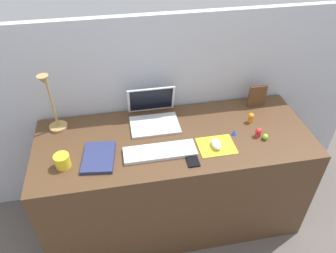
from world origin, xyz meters
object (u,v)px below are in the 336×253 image
object	(u,v)px
desk_lamp	(52,105)
toy_figurine_lime	(265,137)
laptop	(153,113)
mouse	(216,144)
toy_figurine_blue	(234,132)
toy_figurine_red	(258,132)
toy_figurine_orange	(251,117)
cell_phone	(192,158)
picture_frame	(257,96)
coffee_mug	(62,161)
notebook_pad	(99,157)
keyboard	(160,152)

from	to	relation	value
desk_lamp	toy_figurine_lime	size ratio (longest dim) A/B	10.71
laptop	mouse	size ratio (longest dim) A/B	3.12
toy_figurine_blue	toy_figurine_red	size ratio (longest dim) A/B	0.60
toy_figurine_orange	cell_phone	bearing A→B (deg)	-149.67
toy_figurine_red	laptop	bearing A→B (deg)	155.69
cell_phone	picture_frame	xyz separation A→B (m)	(0.55, 0.43, 0.07)
picture_frame	toy_figurine_orange	distance (m)	0.20
picture_frame	coffee_mug	distance (m)	1.29
notebook_pad	toy_figurine_lime	size ratio (longest dim) A/B	6.49
picture_frame	toy_figurine_red	size ratio (longest dim) A/B	2.55
laptop	keyboard	bearing A→B (deg)	-91.43
desk_lamp	mouse	bearing A→B (deg)	-19.68
cell_phone	toy_figurine_orange	size ratio (longest dim) A/B	1.94
notebook_pad	toy_figurine_red	size ratio (longest dim) A/B	4.08
toy_figurine_lime	toy_figurine_orange	distance (m)	0.18
keyboard	toy_figurine_lime	distance (m)	0.63
keyboard	toy_figurine_blue	distance (m)	0.47
notebook_pad	cell_phone	bearing A→B (deg)	-3.68
laptop	desk_lamp	world-z (taller)	desk_lamp
mouse	cell_phone	world-z (taller)	mouse
toy_figurine_orange	keyboard	bearing A→B (deg)	-163.61
picture_frame	toy_figurine_orange	world-z (taller)	picture_frame
toy_figurine_orange	laptop	bearing A→B (deg)	167.94
mouse	notebook_pad	world-z (taller)	mouse
desk_lamp	toy_figurine_lime	world-z (taller)	desk_lamp
mouse	picture_frame	bearing A→B (deg)	42.37
coffee_mug	picture_frame	bearing A→B (deg)	15.82
mouse	desk_lamp	distance (m)	0.97
desk_lamp	picture_frame	world-z (taller)	desk_lamp
laptop	cell_phone	xyz separation A→B (m)	(0.16, -0.39, -0.05)
toy_figurine_lime	toy_figurine_red	world-z (taller)	toy_figurine_red
cell_phone	notebook_pad	bearing A→B (deg)	168.43
keyboard	picture_frame	bearing A→B (deg)	25.88
laptop	keyboard	distance (m)	0.31
keyboard	desk_lamp	bearing A→B (deg)	151.43
desk_lamp	toy_figurine_red	world-z (taller)	desk_lamp
laptop	desk_lamp	bearing A→B (deg)	179.17
picture_frame	desk_lamp	bearing A→B (deg)	-178.66
coffee_mug	toy_figurine_red	distance (m)	1.13
toy_figurine_blue	toy_figurine_red	bearing A→B (deg)	-16.37
cell_phone	mouse	bearing A→B (deg)	23.74
keyboard	picture_frame	size ratio (longest dim) A/B	2.73
toy_figurine_red	cell_phone	bearing A→B (deg)	-164.66
desk_lamp	cell_phone	bearing A→B (deg)	-27.99
coffee_mug	desk_lamp	bearing A→B (deg)	99.22
mouse	coffee_mug	distance (m)	0.85
keyboard	desk_lamp	world-z (taller)	desk_lamp
keyboard	toy_figurine_orange	xyz separation A→B (m)	(0.61, 0.18, 0.03)
toy_figurine_red	picture_frame	bearing A→B (deg)	69.91
toy_figurine_lime	toy_figurine_red	xyz separation A→B (m)	(-0.03, 0.03, 0.01)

